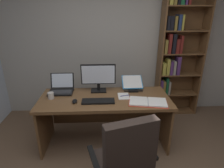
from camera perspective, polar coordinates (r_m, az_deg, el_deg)
wall_back at (r=3.39m, az=1.04°, el=14.65°), size 4.64×0.12×2.85m
desk at (r=2.70m, az=-2.20°, el=-7.19°), size 1.75×0.71×0.73m
bookshelf at (r=3.46m, az=19.06°, el=9.38°), size 0.75×0.27×2.28m
office_chair at (r=1.99m, az=3.82°, el=-23.62°), size 0.69×0.61×0.99m
monitor at (r=2.67m, az=-4.16°, el=1.88°), size 0.49×0.16×0.40m
laptop at (r=2.80m, az=-15.12°, el=-1.22°), size 0.34×0.31×0.24m
keyboard at (r=2.42m, az=-4.20°, el=-5.23°), size 0.42×0.15×0.02m
computer_mouse at (r=2.44m, az=-11.28°, el=-5.13°), size 0.06×0.10×0.04m
reading_stand_with_book at (r=2.81m, az=6.20°, el=0.24°), size 0.30×0.29×0.17m
open_binder at (r=2.44m, az=10.86°, el=-5.37°), size 0.52×0.35×0.02m
notepad at (r=2.57m, az=3.53°, el=-3.71°), size 0.15×0.21×0.01m
pen at (r=2.57m, az=3.98°, el=-3.52°), size 0.14×0.05×0.01m
coffee_mug at (r=2.62m, az=-18.08°, el=-3.37°), size 0.08×0.08×0.09m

